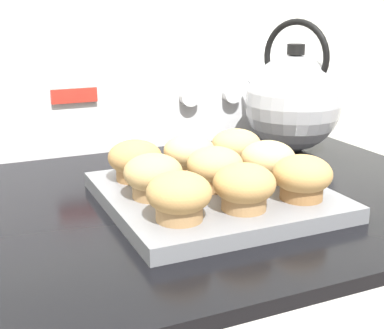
% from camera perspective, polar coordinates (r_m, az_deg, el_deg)
% --- Properties ---
extents(wall_back, '(8.00, 0.05, 2.40)m').
position_cam_1_polar(wall_back, '(1.13, -5.43, 16.89)').
color(wall_back, silver).
rests_on(wall_back, ground_plane).
extents(control_panel, '(0.73, 0.07, 0.20)m').
position_cam_1_polar(control_panel, '(1.09, -4.20, 7.32)').
color(control_panel, white).
rests_on(control_panel, stove_range).
extents(muffin_pan, '(0.31, 0.31, 0.02)m').
position_cam_1_polar(muffin_pan, '(0.78, 2.31, -3.35)').
color(muffin_pan, slate).
rests_on(muffin_pan, stove_range).
extents(muffin_r0_c0, '(0.08, 0.08, 0.06)m').
position_cam_1_polar(muffin_r0_c0, '(0.65, -1.38, -3.39)').
color(muffin_r0_c0, '#A37A4C').
rests_on(muffin_r0_c0, muffin_pan).
extents(muffin_r0_c1, '(0.08, 0.08, 0.06)m').
position_cam_1_polar(muffin_r0_c1, '(0.69, 5.59, -2.37)').
color(muffin_r0_c1, '#A37A4C').
rests_on(muffin_r0_c1, muffin_pan).
extents(muffin_r0_c2, '(0.08, 0.08, 0.06)m').
position_cam_1_polar(muffin_r0_c2, '(0.74, 11.67, -1.33)').
color(muffin_r0_c2, olive).
rests_on(muffin_r0_c2, muffin_pan).
extents(muffin_r1_c0, '(0.08, 0.08, 0.06)m').
position_cam_1_polar(muffin_r1_c0, '(0.73, -4.16, -1.20)').
color(muffin_r1_c0, '#A37A4C').
rests_on(muffin_r1_c0, muffin_pan).
extents(muffin_r1_c1, '(0.08, 0.08, 0.06)m').
position_cam_1_polar(muffin_r1_c1, '(0.77, 2.47, -0.34)').
color(muffin_r1_c1, olive).
rests_on(muffin_r1_c1, muffin_pan).
extents(muffin_r1_c2, '(0.08, 0.08, 0.06)m').
position_cam_1_polar(muffin_r1_c2, '(0.81, 8.11, 0.39)').
color(muffin_r1_c2, tan).
rests_on(muffin_r1_c2, muffin_pan).
extents(muffin_r2_c0, '(0.08, 0.08, 0.06)m').
position_cam_1_polar(muffin_r2_c0, '(0.81, -6.09, 0.48)').
color(muffin_r2_c0, olive).
rests_on(muffin_r2_c0, muffin_pan).
extents(muffin_r2_c1, '(0.08, 0.08, 0.06)m').
position_cam_1_polar(muffin_r2_c1, '(0.84, -0.29, 1.16)').
color(muffin_r2_c1, tan).
rests_on(muffin_r2_c1, muffin_pan).
extents(muffin_r2_c2, '(0.08, 0.08, 0.06)m').
position_cam_1_polar(muffin_r2_c2, '(0.88, 4.74, 1.85)').
color(muffin_r2_c2, olive).
rests_on(muffin_r2_c2, muffin_pan).
extents(tea_kettle, '(0.19, 0.22, 0.25)m').
position_cam_1_polar(tea_kettle, '(1.06, 10.67, 6.64)').
color(tea_kettle, '#ADAFB5').
rests_on(tea_kettle, stove_range).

